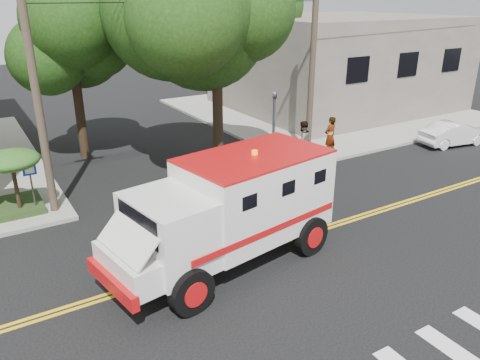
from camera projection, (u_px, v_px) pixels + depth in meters
ground at (275, 243)px, 15.04m from camera, size 100.00×100.00×0.00m
sidewalk_ne at (322, 109)px, 32.25m from camera, size 17.00×17.00×0.15m
building_right at (337, 62)px, 32.23m from camera, size 14.00×12.00×6.00m
utility_pole_left at (36, 91)px, 15.44m from camera, size 0.28×0.28×9.00m
utility_pole_right at (312, 64)px, 21.34m from camera, size 0.28×0.28×9.00m
tree_main at (229, 1)px, 18.24m from camera, size 6.08×5.70×9.85m
tree_left at (78, 36)px, 20.99m from camera, size 4.48×4.20×7.70m
tree_right at (248, 18)px, 29.58m from camera, size 4.80×4.50×8.20m
traffic_signal at (274, 123)px, 20.50m from camera, size 0.15×0.18×3.60m
accessibility_sign at (31, 180)px, 16.44m from camera, size 0.45×0.10×2.02m
armored_truck at (231, 206)px, 13.41m from camera, size 7.29×3.73×3.17m
parked_sedan at (454, 134)px, 24.68m from camera, size 3.95×1.95×1.24m
pedestrian_a at (330, 136)px, 22.47m from camera, size 0.76×0.56×1.92m
pedestrian_b at (302, 141)px, 21.78m from camera, size 0.94×0.75×1.90m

